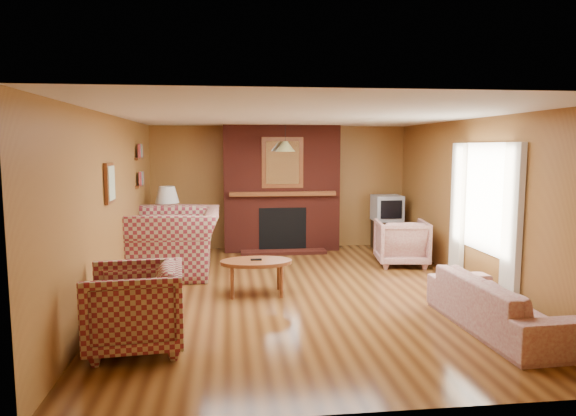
{
  "coord_description": "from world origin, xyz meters",
  "views": [
    {
      "loc": [
        -1.02,
        -6.81,
        1.99
      ],
      "look_at": [
        -0.15,
        0.6,
        1.1
      ],
      "focal_mm": 32.0,
      "sensor_mm": 36.0,
      "label": 1
    }
  ],
  "objects": [
    {
      "name": "floor",
      "position": [
        0.0,
        0.0,
        0.0
      ],
      "size": [
        6.5,
        6.5,
        0.0
      ],
      "primitive_type": "plane",
      "color": "#48270F",
      "rests_on": "ground"
    },
    {
      "name": "ceiling",
      "position": [
        0.0,
        0.0,
        2.4
      ],
      "size": [
        6.5,
        6.5,
        0.0
      ],
      "primitive_type": "plane",
      "rotation": [
        3.14,
        0.0,
        0.0
      ],
      "color": "silver",
      "rests_on": "wall_back"
    },
    {
      "name": "wall_back",
      "position": [
        0.0,
        3.25,
        1.2
      ],
      "size": [
        6.5,
        0.0,
        6.5
      ],
      "primitive_type": "plane",
      "rotation": [
        1.57,
        0.0,
        0.0
      ],
      "color": "olive",
      "rests_on": "floor"
    },
    {
      "name": "wall_front",
      "position": [
        0.0,
        -3.25,
        1.2
      ],
      "size": [
        6.5,
        0.0,
        6.5
      ],
      "primitive_type": "plane",
      "rotation": [
        -1.57,
        0.0,
        0.0
      ],
      "color": "olive",
      "rests_on": "floor"
    },
    {
      "name": "wall_left",
      "position": [
        -2.5,
        0.0,
        1.2
      ],
      "size": [
        0.0,
        6.5,
        6.5
      ],
      "primitive_type": "plane",
      "rotation": [
        1.57,
        0.0,
        1.57
      ],
      "color": "olive",
      "rests_on": "floor"
    },
    {
      "name": "wall_right",
      "position": [
        2.5,
        0.0,
        1.2
      ],
      "size": [
        0.0,
        6.5,
        6.5
      ],
      "primitive_type": "plane",
      "rotation": [
        1.57,
        0.0,
        -1.57
      ],
      "color": "olive",
      "rests_on": "floor"
    },
    {
      "name": "fireplace",
      "position": [
        0.0,
        2.98,
        1.18
      ],
      "size": [
        2.2,
        0.82,
        2.4
      ],
      "color": "#501911",
      "rests_on": "floor"
    },
    {
      "name": "window_right",
      "position": [
        2.45,
        -0.2,
        1.13
      ],
      "size": [
        0.1,
        1.85,
        2.0
      ],
      "color": "beige",
      "rests_on": "wall_right"
    },
    {
      "name": "bookshelf",
      "position": [
        -2.44,
        1.9,
        1.67
      ],
      "size": [
        0.09,
        0.55,
        0.71
      ],
      "color": "brown",
      "rests_on": "wall_left"
    },
    {
      "name": "botanical_print",
      "position": [
        -2.47,
        -0.3,
        1.55
      ],
      "size": [
        0.05,
        0.4,
        0.5
      ],
      "color": "brown",
      "rests_on": "wall_left"
    },
    {
      "name": "pendant_light",
      "position": [
        0.0,
        2.3,
        2.0
      ],
      "size": [
        0.36,
        0.36,
        0.48
      ],
      "color": "black",
      "rests_on": "ceiling"
    },
    {
      "name": "plaid_loveseat",
      "position": [
        -1.85,
        1.31,
        0.51
      ],
      "size": [
        1.38,
        1.58,
        1.02
      ],
      "primitive_type": "imported",
      "rotation": [
        0.0,
        0.0,
        -1.56
      ],
      "color": "maroon",
      "rests_on": "floor"
    },
    {
      "name": "plaid_armchair",
      "position": [
        -1.95,
        -1.78,
        0.42
      ],
      "size": [
        1.01,
        0.98,
        0.84
      ],
      "primitive_type": "imported",
      "rotation": [
        0.0,
        0.0,
        -1.48
      ],
      "color": "maroon",
      "rests_on": "floor"
    },
    {
      "name": "floral_sofa",
      "position": [
        1.9,
        -1.69,
        0.29
      ],
      "size": [
        0.87,
        2.01,
        0.58
      ],
      "primitive_type": "imported",
      "rotation": [
        0.0,
        0.0,
        1.62
      ],
      "color": "#B9A590",
      "rests_on": "floor"
    },
    {
      "name": "floral_armchair",
      "position": [
        1.88,
        1.45,
        0.39
      ],
      "size": [
        0.93,
        0.95,
        0.77
      ],
      "primitive_type": "imported",
      "rotation": [
        0.0,
        0.0,
        3.0
      ],
      "color": "#B9A590",
      "rests_on": "floor"
    },
    {
      "name": "coffee_table",
      "position": [
        -0.66,
        -0.02,
        0.42
      ],
      "size": [
        0.97,
        0.6,
        0.49
      ],
      "color": "brown",
      "rests_on": "floor"
    },
    {
      "name": "side_table",
      "position": [
        -2.1,
        2.45,
        0.3
      ],
      "size": [
        0.47,
        0.47,
        0.6
      ],
      "primitive_type": "cube",
      "rotation": [
        0.0,
        0.0,
        -0.04
      ],
      "color": "brown",
      "rests_on": "floor"
    },
    {
      "name": "table_lamp",
      "position": [
        -2.1,
        2.45,
        0.99
      ],
      "size": [
        0.42,
        0.42,
        0.7
      ],
      "color": "silver",
      "rests_on": "side_table"
    },
    {
      "name": "tv_stand",
      "position": [
        2.05,
        2.8,
        0.28
      ],
      "size": [
        0.54,
        0.5,
        0.57
      ],
      "primitive_type": "cube",
      "rotation": [
        0.0,
        0.0,
        -0.06
      ],
      "color": "black",
      "rests_on": "floor"
    },
    {
      "name": "crt_tv",
      "position": [
        2.05,
        2.79,
        0.81
      ],
      "size": [
        0.54,
        0.53,
        0.49
      ],
      "color": "#A9ABB1",
      "rests_on": "tv_stand"
    }
  ]
}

